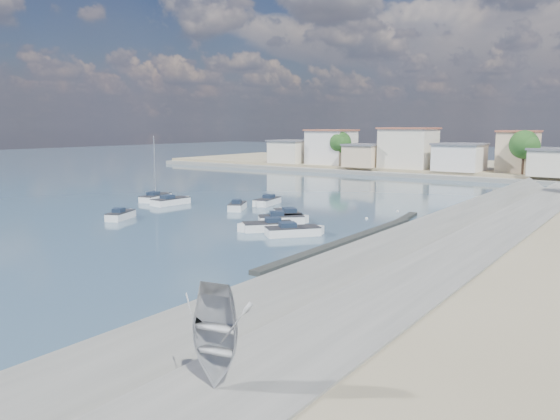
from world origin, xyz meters
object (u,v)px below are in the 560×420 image
object	(u,v)px
motorboat_b	(284,220)
motorboat_g	(266,202)
motorboat_d	(265,227)
motorboat_e	(172,201)
overturned_dinghy	(215,377)
motorboat_c	(287,215)
motorboat_a	(122,215)
motorboat_f	(238,206)
sailboat	(157,197)
motorboat_h	(296,231)

from	to	relation	value
motorboat_b	motorboat_g	xyz separation A→B (m)	(-9.45, 9.58, 0.00)
motorboat_d	motorboat_e	xyz separation A→B (m)	(-20.71, 7.39, 0.00)
overturned_dinghy	motorboat_c	bearing A→B (deg)	109.51
motorboat_a	overturned_dinghy	xyz separation A→B (m)	(37.09, -25.75, 1.76)
motorboat_b	motorboat_f	bearing A→B (deg)	155.67
motorboat_a	motorboat_c	distance (m)	18.20
motorboat_e	sailboat	bearing A→B (deg)	163.19
motorboat_h	overturned_dinghy	xyz separation A→B (m)	(16.46, -29.23, 1.76)
motorboat_h	sailboat	bearing A→B (deg)	162.71
motorboat_b	motorboat_d	xyz separation A→B (m)	(0.91, -4.39, -0.00)
motorboat_e	motorboat_f	size ratio (longest dim) A/B	1.31
motorboat_d	motorboat_f	xyz separation A→B (m)	(-10.94, 8.93, 0.00)
motorboat_b	motorboat_f	world-z (taller)	same
motorboat_a	motorboat_d	size ratio (longest dim) A/B	0.91
motorboat_c	motorboat_g	distance (m)	10.60
motorboat_f	overturned_dinghy	distance (m)	49.44
motorboat_d	motorboat_g	distance (m)	17.39
motorboat_d	sailboat	world-z (taller)	sailboat
motorboat_a	motorboat_h	xyz separation A→B (m)	(20.63, 3.47, -0.00)
motorboat_c	sailboat	world-z (taller)	sailboat
motorboat_c	motorboat_e	bearing A→B (deg)	179.04
motorboat_f	motorboat_g	xyz separation A→B (m)	(0.58, 5.04, 0.00)
motorboat_a	sailboat	bearing A→B (deg)	123.50
overturned_dinghy	motorboat_h	bearing A→B (deg)	107.34
motorboat_a	motorboat_g	xyz separation A→B (m)	(6.58, 17.69, 0.00)
motorboat_f	sailboat	bearing A→B (deg)	-179.25
sailboat	overturned_dinghy	xyz separation A→B (m)	(45.34, -38.22, 1.71)
motorboat_a	sailboat	world-z (taller)	sailboat
motorboat_e	overturned_dinghy	distance (m)	55.06
motorboat_a	overturned_dinghy	distance (m)	45.19
motorboat_c	motorboat_d	bearing A→B (deg)	-72.07
motorboat_c	motorboat_e	world-z (taller)	same
motorboat_b	motorboat_f	distance (m)	11.01
motorboat_c	overturned_dinghy	xyz separation A→B (m)	(22.45, -36.56, 1.75)
motorboat_d	motorboat_h	xyz separation A→B (m)	(3.70, -0.24, 0.00)
motorboat_f	motorboat_h	xyz separation A→B (m)	(14.63, -9.17, 0.00)
motorboat_c	motorboat_e	size ratio (longest dim) A/B	0.94
motorboat_g	sailboat	size ratio (longest dim) A/B	0.61
sailboat	overturned_dinghy	bearing A→B (deg)	-40.12
motorboat_h	sailboat	distance (m)	30.25
motorboat_a	motorboat_g	bearing A→B (deg)	69.59
motorboat_e	motorboat_f	xyz separation A→B (m)	(9.77, 1.54, -0.00)
motorboat_e	sailboat	xyz separation A→B (m)	(-4.48, 1.35, 0.04)
motorboat_f	sailboat	xyz separation A→B (m)	(-14.25, -0.19, 0.04)
motorboat_h	motorboat_a	bearing A→B (deg)	-170.45
motorboat_a	motorboat_c	size ratio (longest dim) A/B	0.83
sailboat	motorboat_a	bearing A→B (deg)	-56.50
motorboat_b	motorboat_h	distance (m)	6.53
motorboat_a	motorboat_h	distance (m)	20.93
motorboat_f	motorboat_a	bearing A→B (deg)	-115.38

